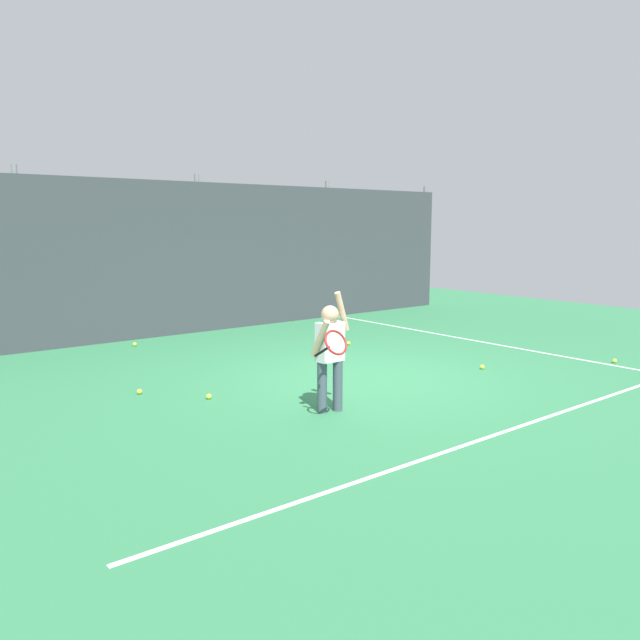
# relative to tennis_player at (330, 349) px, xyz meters

# --- Properties ---
(ground_plane) EXTENTS (20.00, 20.00, 0.00)m
(ground_plane) POSITION_rel_tennis_player_xyz_m (1.39, 0.92, -0.73)
(ground_plane) COLOR #2D7247
(court_line_baseline) EXTENTS (9.00, 0.05, 0.00)m
(court_line_baseline) POSITION_rel_tennis_player_xyz_m (1.39, -1.63, -0.72)
(court_line_baseline) COLOR white
(court_line_baseline) RESTS_ON ground
(court_line_sideline) EXTENTS (0.05, 9.00, 0.00)m
(court_line_sideline) POSITION_rel_tennis_player_xyz_m (4.79, 1.92, -0.72)
(court_line_sideline) COLOR white
(court_line_sideline) RESTS_ON ground
(back_fence_windscreen) EXTENTS (13.09, 0.08, 2.88)m
(back_fence_windscreen) POSITION_rel_tennis_player_xyz_m (1.39, 5.66, 0.71)
(back_fence_windscreen) COLOR #383D42
(back_fence_windscreen) RESTS_ON ground
(fence_post_1) EXTENTS (0.09, 0.09, 3.03)m
(fence_post_1) POSITION_rel_tennis_player_xyz_m (-1.81, 5.72, 0.79)
(fence_post_1) COLOR slate
(fence_post_1) RESTS_ON ground
(fence_post_2) EXTENTS (0.09, 0.09, 3.03)m
(fence_post_2) POSITION_rel_tennis_player_xyz_m (1.39, 5.72, 0.79)
(fence_post_2) COLOR slate
(fence_post_2) RESTS_ON ground
(fence_post_3) EXTENTS (0.09, 0.09, 3.03)m
(fence_post_3) POSITION_rel_tennis_player_xyz_m (4.59, 5.72, 0.79)
(fence_post_3) COLOR slate
(fence_post_3) RESTS_ON ground
(fence_post_4) EXTENTS (0.09, 0.09, 3.03)m
(fence_post_4) POSITION_rel_tennis_player_xyz_m (7.79, 5.72, 0.79)
(fence_post_4) COLOR slate
(fence_post_4) RESTS_ON ground
(tennis_player) EXTENTS (0.70, 0.59, 1.35)m
(tennis_player) POSITION_rel_tennis_player_xyz_m (0.00, 0.00, 0.00)
(tennis_player) COLOR #3F4C59
(tennis_player) RESTS_ON ground
(tennis_ball_0) EXTENTS (0.07, 0.07, 0.07)m
(tennis_ball_0) POSITION_rel_tennis_player_xyz_m (-0.82, 1.31, -0.69)
(tennis_ball_0) COLOR #CCE033
(tennis_ball_0) RESTS_ON ground
(tennis_ball_1) EXTENTS (0.07, 0.07, 0.07)m
(tennis_ball_1) POSITION_rel_tennis_player_xyz_m (2.72, 2.82, -0.69)
(tennis_ball_1) COLOR #CCE033
(tennis_ball_1) RESTS_ON ground
(tennis_ball_2) EXTENTS (0.07, 0.07, 0.07)m
(tennis_ball_2) POSITION_rel_tennis_player_xyz_m (3.05, 0.23, -0.69)
(tennis_ball_2) COLOR #CCE033
(tennis_ball_2) RESTS_ON ground
(tennis_ball_3) EXTENTS (0.07, 0.07, 0.07)m
(tennis_ball_3) POSITION_rel_tennis_player_xyz_m (-1.39, 2.04, -0.69)
(tennis_ball_3) COLOR #CCE033
(tennis_ball_3) RESTS_ON ground
(tennis_ball_4) EXTENTS (0.07, 0.07, 0.07)m
(tennis_ball_4) POSITION_rel_tennis_player_xyz_m (-0.24, 5.03, -0.69)
(tennis_ball_4) COLOR #CCE033
(tennis_ball_4) RESTS_ON ground
(tennis_ball_5) EXTENTS (0.07, 0.07, 0.07)m
(tennis_ball_5) POSITION_rel_tennis_player_xyz_m (4.96, -0.76, -0.69)
(tennis_ball_5) COLOR #CCE033
(tennis_ball_5) RESTS_ON ground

